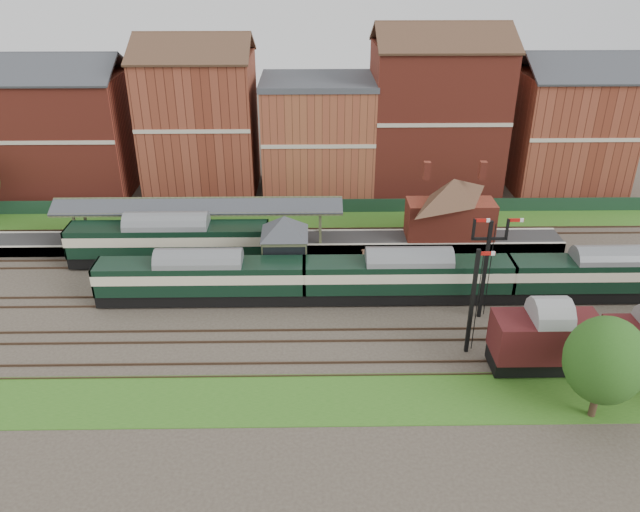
{
  "coord_description": "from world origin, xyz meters",
  "views": [
    {
      "loc": [
        -0.85,
        -42.83,
        25.91
      ],
      "look_at": [
        -0.13,
        2.0,
        3.0
      ],
      "focal_mm": 35.0,
      "sensor_mm": 36.0,
      "label": 1
    }
  ],
  "objects_px": {
    "signal_box": "(285,247)",
    "dmu_train": "(408,276)",
    "platform_railcar": "(169,240)",
    "goods_van_a": "(545,339)",
    "semaphore_bracket": "(486,263)"
  },
  "relations": [
    {
      "from": "dmu_train",
      "to": "goods_van_a",
      "type": "relative_size",
      "value": 7.1
    },
    {
      "from": "signal_box",
      "to": "dmu_train",
      "type": "distance_m",
      "value": 10.32
    },
    {
      "from": "signal_box",
      "to": "dmu_train",
      "type": "relative_size",
      "value": 0.12
    },
    {
      "from": "signal_box",
      "to": "platform_railcar",
      "type": "height_order",
      "value": "signal_box"
    },
    {
      "from": "platform_railcar",
      "to": "dmu_train",
      "type": "bearing_deg",
      "value": -17.97
    },
    {
      "from": "dmu_train",
      "to": "goods_van_a",
      "type": "bearing_deg",
      "value": -49.03
    },
    {
      "from": "dmu_train",
      "to": "platform_railcar",
      "type": "bearing_deg",
      "value": 162.03
    },
    {
      "from": "signal_box",
      "to": "dmu_train",
      "type": "xyz_separation_m",
      "value": [
        9.74,
        -3.25,
        -0.98
      ]
    },
    {
      "from": "semaphore_bracket",
      "to": "platform_railcar",
      "type": "height_order",
      "value": "semaphore_bracket"
    },
    {
      "from": "signal_box",
      "to": "goods_van_a",
      "type": "distance_m",
      "value": 21.42
    },
    {
      "from": "signal_box",
      "to": "semaphore_bracket",
      "type": "relative_size",
      "value": 0.73
    },
    {
      "from": "signal_box",
      "to": "platform_railcar",
      "type": "xyz_separation_m",
      "value": [
        -10.3,
        3.25,
        -0.84
      ]
    },
    {
      "from": "signal_box",
      "to": "dmu_train",
      "type": "height_order",
      "value": "signal_box"
    },
    {
      "from": "semaphore_bracket",
      "to": "dmu_train",
      "type": "xyz_separation_m",
      "value": [
        -5.3,
        2.5,
        -2.42
      ]
    },
    {
      "from": "platform_railcar",
      "to": "goods_van_a",
      "type": "relative_size",
      "value": 2.53
    }
  ]
}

